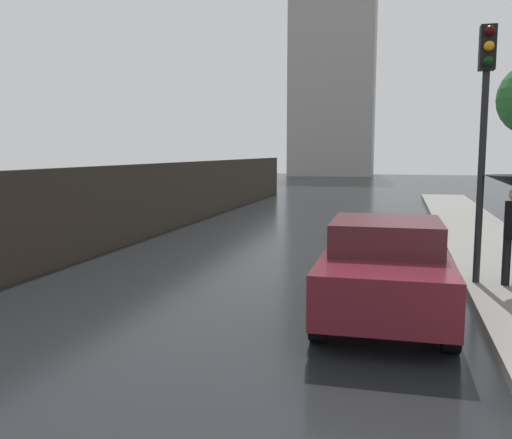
% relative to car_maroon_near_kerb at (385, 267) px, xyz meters
% --- Properties ---
extents(car_maroon_near_kerb, '(1.91, 4.08, 1.47)m').
position_rel_car_maroon_near_kerb_xyz_m(car_maroon_near_kerb, '(0.00, 0.00, 0.00)').
color(car_maroon_near_kerb, maroon).
rests_on(car_maroon_near_kerb, ground).
extents(traffic_light, '(0.26, 0.39, 4.48)m').
position_rel_car_maroon_near_kerb_xyz_m(traffic_light, '(1.55, 2.02, 2.47)').
color(traffic_light, black).
rests_on(traffic_light, sidewalk_strip).
extents(distant_tower, '(8.62, 9.16, 26.74)m').
position_rel_car_maroon_near_kerb_xyz_m(distant_tower, '(-6.87, 50.96, 11.07)').
color(distant_tower, '#9E9993').
rests_on(distant_tower, ground).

